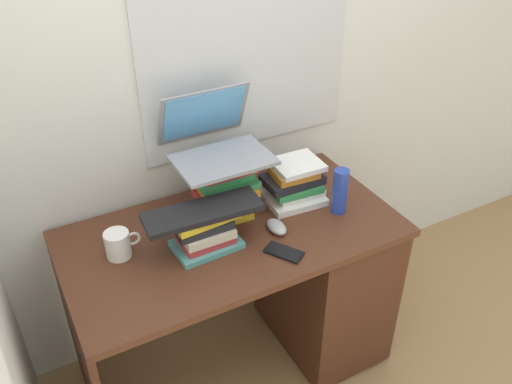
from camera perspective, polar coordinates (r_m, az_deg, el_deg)
ground_plane at (r=2.59m, az=-2.08°, el=-17.46°), size 6.00×6.00×0.00m
wall_back at (r=2.10m, az=-7.52°, el=13.50°), size 6.00×0.06×2.60m
desk at (r=2.38m, az=4.90°, el=-8.76°), size 1.26×0.67×0.76m
book_stack_tall at (r=2.09m, az=-3.35°, el=0.58°), size 0.23×0.21×0.23m
book_stack_keyboard_riser at (r=1.96m, az=-5.51°, el=-3.92°), size 0.25×0.19×0.14m
book_stack_side at (r=2.18m, az=3.98°, el=1.01°), size 0.24×0.21×0.17m
laptop at (r=2.06m, az=-4.34°, el=5.45°), size 0.36×0.34×0.24m
keyboard at (r=1.90m, az=-5.60°, el=-2.06°), size 0.43×0.16×0.02m
computer_mouse at (r=2.04m, az=2.18°, el=-3.67°), size 0.06×0.10×0.04m
mug at (r=1.97m, az=-14.27°, el=-5.34°), size 0.13×0.09×0.10m
water_bottle at (r=2.12m, az=8.80°, el=0.09°), size 0.06×0.06×0.19m
cell_phone at (r=1.95m, az=2.94°, el=-6.34°), size 0.13×0.15×0.01m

